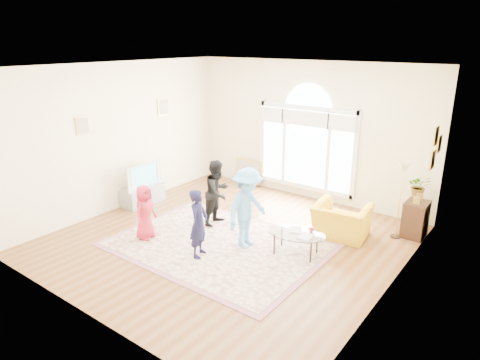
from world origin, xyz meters
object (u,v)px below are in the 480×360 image
Objects in this scene: area_rug at (218,245)px; tv_console at (143,195)px; television at (142,175)px; coffee_table at (296,234)px; armchair at (341,221)px.

area_rug is 2.81m from tv_console.
tv_console is at bearing 180.00° from television.
television is (-2.73, 0.60, 0.69)m from area_rug.
coffee_table is 1.20m from armchair.
armchair is at bearing 63.03° from coffee_table.
tv_console is 1.03× the size of television.
television reaches higher than tv_console.
area_rug is at bearing 39.46° from armchair.
television is 0.84× the size of coffee_table.
area_rug is at bearing -12.40° from television.
armchair is (4.40, 1.11, 0.12)m from tv_console.
television is 4.07m from coffee_table.
armchair is (0.33, 1.15, -0.07)m from coffee_table.
tv_console is at bearing 167.64° from area_rug.
armchair reaches higher than coffee_table.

